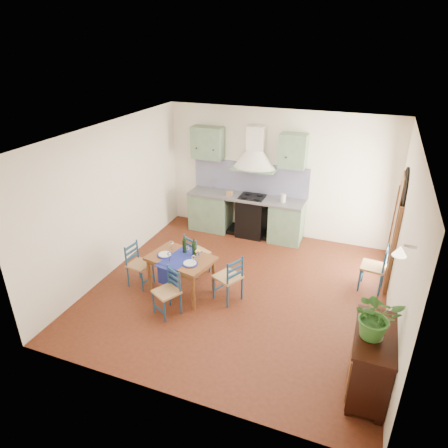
% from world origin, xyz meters
% --- Properties ---
extents(floor, '(5.00, 5.00, 0.00)m').
position_xyz_m(floor, '(0.00, 0.00, 0.00)').
color(floor, '#401B0D').
rests_on(floor, ground).
extents(back_wall, '(5.00, 0.96, 2.80)m').
position_xyz_m(back_wall, '(-0.47, 2.29, 1.05)').
color(back_wall, white).
rests_on(back_wall, ground).
extents(right_wall, '(0.26, 5.00, 2.80)m').
position_xyz_m(right_wall, '(2.50, 0.28, 1.34)').
color(right_wall, white).
rests_on(right_wall, ground).
extents(left_wall, '(0.04, 5.00, 2.80)m').
position_xyz_m(left_wall, '(-2.50, 0.00, 1.40)').
color(left_wall, white).
rests_on(left_wall, ground).
extents(ceiling, '(5.00, 5.00, 0.01)m').
position_xyz_m(ceiling, '(0.00, 0.00, 2.80)').
color(ceiling, white).
rests_on(ceiling, back_wall).
extents(dining_table, '(1.21, 0.95, 1.01)m').
position_xyz_m(dining_table, '(-0.93, -0.40, 0.61)').
color(dining_table, brown).
rests_on(dining_table, ground).
extents(chair_near, '(0.50, 0.50, 0.79)m').
position_xyz_m(chair_near, '(-0.86, -1.02, 0.41)').
color(chair_near, navy).
rests_on(chair_near, ground).
extents(chair_far, '(0.50, 0.50, 0.82)m').
position_xyz_m(chair_far, '(-0.94, 0.25, 0.42)').
color(chair_far, navy).
rests_on(chair_far, ground).
extents(chair_left, '(0.42, 0.42, 0.81)m').
position_xyz_m(chair_left, '(-1.75, -0.46, 0.42)').
color(chair_left, navy).
rests_on(chair_left, ground).
extents(chair_right, '(0.53, 0.53, 0.86)m').
position_xyz_m(chair_right, '(-0.06, -0.33, 0.44)').
color(chair_right, navy).
rests_on(chair_right, ground).
extents(chair_spare, '(0.45, 0.45, 0.87)m').
position_xyz_m(chair_spare, '(2.23, 0.89, 0.45)').
color(chair_spare, navy).
rests_on(chair_spare, ground).
extents(sideboard, '(0.50, 1.05, 0.94)m').
position_xyz_m(sideboard, '(2.26, -1.54, 0.51)').
color(sideboard, black).
rests_on(sideboard, ground).
extents(potted_plant, '(0.65, 0.60, 0.60)m').
position_xyz_m(potted_plant, '(2.22, -1.60, 1.23)').
color(potted_plant, '#346E2A').
rests_on(potted_plant, sideboard).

